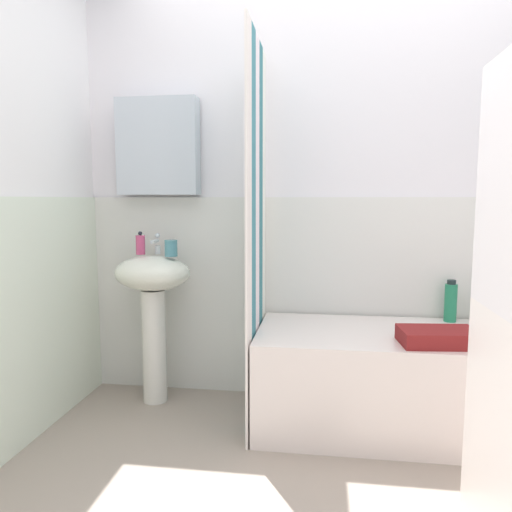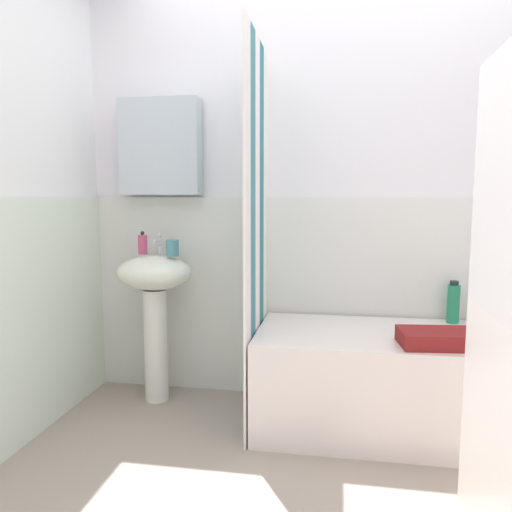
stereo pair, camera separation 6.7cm
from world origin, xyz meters
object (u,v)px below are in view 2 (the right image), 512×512
(conditioner_bottle, at_px, (453,303))
(towel_folded, at_px, (438,338))
(bathtub, at_px, (403,382))
(lotion_bottle, at_px, (507,310))
(toothbrush_cup, at_px, (173,248))
(soap_dispenser, at_px, (143,244))
(body_wash_bottle, at_px, (485,312))
(sink, at_px, (155,295))

(conditioner_bottle, relative_size, towel_folded, 0.67)
(bathtub, height_order, lotion_bottle, lotion_bottle)
(toothbrush_cup, xyz_separation_m, lotion_bottle, (1.83, 0.10, -0.31))
(soap_dispenser, distance_m, body_wash_bottle, 1.97)
(bathtub, bearing_deg, conditioner_bottle, 43.09)
(bathtub, xyz_separation_m, conditioner_bottle, (0.29, 0.27, 0.37))
(body_wash_bottle, bearing_deg, conditioner_bottle, 179.84)
(body_wash_bottle, bearing_deg, soap_dispenser, -178.40)
(sink, xyz_separation_m, soap_dispenser, (-0.09, 0.07, 0.29))
(soap_dispenser, relative_size, body_wash_bottle, 0.92)
(body_wash_bottle, xyz_separation_m, conditioner_bottle, (-0.17, 0.00, 0.04))
(soap_dispenser, bearing_deg, towel_folded, -14.09)
(body_wash_bottle, distance_m, conditioner_bottle, 0.17)
(toothbrush_cup, height_order, body_wash_bottle, toothbrush_cup)
(towel_folded, bearing_deg, conditioner_bottle, 70.09)
(sink, distance_m, soap_dispenser, 0.31)
(lotion_bottle, height_order, conditioner_bottle, conditioner_bottle)
(sink, relative_size, body_wash_bottle, 5.83)
(conditioner_bottle, xyz_separation_m, towel_folded, (-0.17, -0.46, -0.07))
(bathtub, bearing_deg, body_wash_bottle, 30.48)
(body_wash_bottle, bearing_deg, bathtub, -149.52)
(sink, relative_size, conditioner_bottle, 3.69)
(lotion_bottle, distance_m, towel_folded, 0.62)
(body_wash_bottle, distance_m, towel_folded, 0.57)
(body_wash_bottle, height_order, towel_folded, body_wash_bottle)
(sink, xyz_separation_m, body_wash_bottle, (1.85, 0.12, -0.05))
(toothbrush_cup, distance_m, conditioner_bottle, 1.59)
(soap_dispenser, xyz_separation_m, bathtub, (1.48, -0.21, -0.67))
(soap_dispenser, bearing_deg, toothbrush_cup, -17.94)
(soap_dispenser, height_order, towel_folded, soap_dispenser)
(soap_dispenser, relative_size, toothbrush_cup, 1.47)
(sink, height_order, conditioner_bottle, sink)
(soap_dispenser, height_order, lotion_bottle, soap_dispenser)
(toothbrush_cup, relative_size, conditioner_bottle, 0.40)
(toothbrush_cup, bearing_deg, conditioner_bottle, 4.46)
(sink, bearing_deg, bathtub, -6.08)
(sink, distance_m, body_wash_bottle, 1.85)
(lotion_bottle, xyz_separation_m, body_wash_bottle, (-0.10, 0.03, -0.02))
(soap_dispenser, distance_m, toothbrush_cup, 0.22)
(toothbrush_cup, bearing_deg, body_wash_bottle, 4.01)
(body_wash_bottle, relative_size, conditioner_bottle, 0.63)
(soap_dispenser, distance_m, conditioner_bottle, 1.80)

